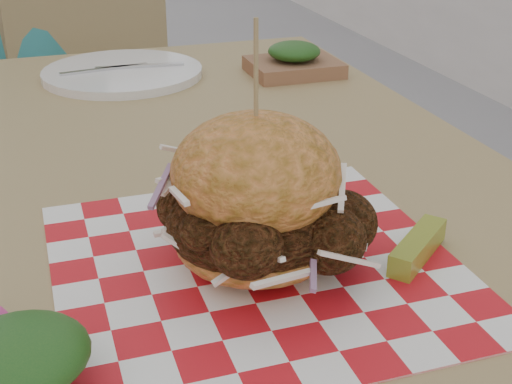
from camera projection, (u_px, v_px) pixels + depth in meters
diner at (13, 5)px, 1.71m from camera, size 0.63×0.49×1.53m
patio_table at (178, 226)px, 0.89m from camera, size 0.80×1.20×0.75m
patio_chair at (85, 103)px, 1.71m from camera, size 0.54×0.54×0.95m
paper_liner at (256, 265)px, 0.65m from camera, size 0.36×0.36×0.00m
sandwich at (256, 203)px, 0.62m from camera, size 0.20×0.20×0.22m
pickle_spear at (418, 247)px, 0.66m from camera, size 0.09×0.08×0.02m
place_setting at (123, 73)px, 1.21m from camera, size 0.27×0.27×0.02m
kraft_tray at (294, 61)px, 1.22m from camera, size 0.15×0.12×0.06m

